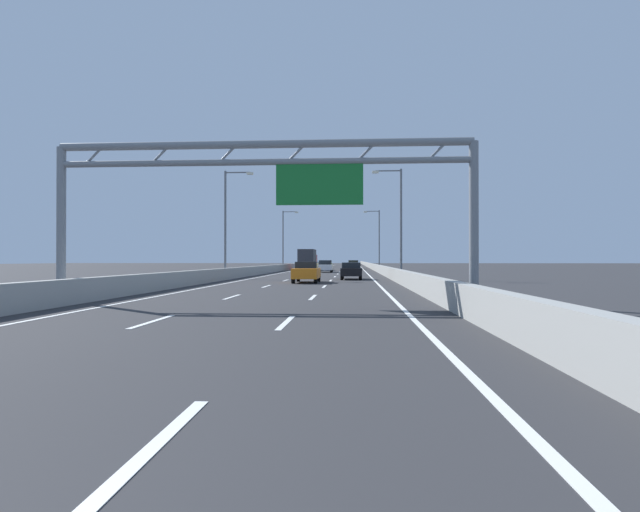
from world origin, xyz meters
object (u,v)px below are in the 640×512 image
object	(u,v)px
white_car	(325,266)
box_truck	(308,259)
streetlamp_right_mid	(398,216)
streetlamp_left_far	(284,236)
streetlamp_right_far	(378,236)
black_car	(351,271)
orange_car	(307,272)
streetlamp_left_mid	(228,217)
sign_gantry	(269,178)
green_car	(353,263)
yellow_car	(353,265)

from	to	relation	value
white_car	box_truck	xyz separation A→B (m)	(-3.46, 12.94, 0.94)
streetlamp_right_mid	streetlamp_left_far	size ratio (longest dim) A/B	1.00
streetlamp_right_far	black_car	world-z (taller)	streetlamp_right_far
streetlamp_left_far	orange_car	world-z (taller)	streetlamp_left_far
streetlamp_right_mid	orange_car	bearing A→B (deg)	-134.02
streetlamp_left_mid	orange_car	distance (m)	11.69
sign_gantry	streetlamp_left_mid	size ratio (longest dim) A/B	1.76
orange_car	black_car	bearing A→B (deg)	62.26
sign_gantry	streetlamp_left_far	xyz separation A→B (m)	(-7.76, 61.71, 0.54)
black_car	white_car	bearing A→B (deg)	98.43
streetlamp_right_mid	green_car	distance (m)	89.90
white_car	green_car	bearing A→B (deg)	86.99
orange_car	streetlamp_left_far	bearing A→B (deg)	99.74
streetlamp_left_mid	yellow_car	size ratio (longest dim) A/B	2.04
green_car	orange_car	bearing A→B (deg)	-91.97
orange_car	white_car	bearing A→B (deg)	90.44
sign_gantry	streetlamp_left_far	world-z (taller)	streetlamp_left_far
green_car	box_truck	xyz separation A→B (m)	(-7.04, -54.99, 0.98)
white_car	streetlamp_left_far	bearing A→B (deg)	115.82
box_truck	streetlamp_right_mid	bearing A→B (deg)	-72.48
streetlamp_left_mid	streetlamp_right_far	world-z (taller)	same
streetlamp_left_mid	box_truck	size ratio (longest dim) A/B	1.09
sign_gantry	green_car	size ratio (longest dim) A/B	3.77
white_car	green_car	size ratio (longest dim) A/B	0.97
streetlamp_right_far	orange_car	distance (m)	45.49
yellow_car	orange_car	xyz separation A→B (m)	(-3.39, -51.89, -0.01)
orange_car	yellow_car	bearing A→B (deg)	86.26
streetlamp_right_mid	black_car	xyz separation A→B (m)	(-4.06, -1.42, -4.66)
sign_gantry	orange_car	distance (m)	17.53
streetlamp_right_far	streetlamp_left_far	bearing A→B (deg)	180.00
streetlamp_left_mid	yellow_car	xyz separation A→B (m)	(11.06, 44.37, -4.61)
sign_gantry	streetlamp_right_mid	bearing A→B (deg)	73.72
streetlamp_right_far	orange_car	bearing A→B (deg)	-99.24
white_car	sign_gantry	bearing A→B (deg)	-89.61
yellow_car	box_truck	size ratio (longest dim) A/B	0.53
sign_gantry	streetlamp_right_far	bearing A→B (deg)	83.37
yellow_car	orange_car	size ratio (longest dim) A/B	1.07
orange_car	box_truck	bearing A→B (deg)	94.99
sign_gantry	streetlamp_right_far	world-z (taller)	streetlamp_right_far
streetlamp_right_far	box_truck	bearing A→B (deg)	-167.44
streetlamp_left_far	black_car	xyz separation A→B (m)	(10.87, -38.56, -4.66)
sign_gantry	streetlamp_right_far	distance (m)	62.13
streetlamp_right_mid	streetlamp_right_far	world-z (taller)	same
streetlamp_left_far	streetlamp_right_far	xyz separation A→B (m)	(14.93, 0.00, 0.00)
black_car	streetlamp_right_mid	bearing A→B (deg)	19.26
black_car	box_truck	world-z (taller)	box_truck
box_truck	streetlamp_left_far	bearing A→B (deg)	148.47
streetlamp_left_far	streetlamp_right_far	size ratio (longest dim) A/B	1.00
streetlamp_left_far	white_car	bearing A→B (deg)	-64.18
streetlamp_right_mid	green_car	size ratio (longest dim) A/B	2.14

